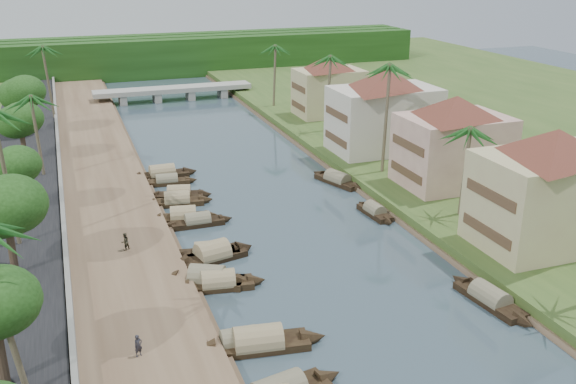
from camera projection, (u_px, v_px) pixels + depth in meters
name	position (u px, v px, depth m)	size (l,w,h in m)	color
ground	(333.00, 279.00, 52.07)	(220.00, 220.00, 0.00)	#354650
left_bank	(108.00, 212.00, 64.54)	(10.00, 180.00, 0.80)	brown
right_bank	(413.00, 173.00, 75.50)	(16.00, 180.00, 1.20)	#324D1F
road	(17.00, 221.00, 61.75)	(8.00, 180.00, 1.40)	black
retaining_wall	(63.00, 209.00, 62.88)	(0.40, 180.00, 1.10)	slate
treeline	(150.00, 56.00, 138.92)	(120.00, 14.00, 8.00)	#17350E
bridge	(173.00, 91.00, 115.00)	(28.00, 4.00, 2.40)	gray
building_near	(551.00, 187.00, 54.06)	(14.85, 14.85, 10.20)	tan
building_mid	(454.00, 140.00, 68.58)	(14.11, 14.11, 9.70)	#D2AB94
building_far	(384.00, 110.00, 80.53)	(15.59, 15.59, 10.20)	beige
building_distant	(329.00, 85.00, 98.67)	(12.62, 12.62, 9.20)	tan
sampan_2	(258.00, 343.00, 42.83)	(9.76, 3.21, 2.49)	black
sampan_3	(239.00, 342.00, 43.01)	(7.10, 1.81, 1.94)	black
sampan_4	(218.00, 283.00, 50.60)	(7.92, 2.79, 2.21)	black
sampan_5	(213.00, 255.00, 55.27)	(8.35, 3.80, 2.55)	black
sampan_6	(207.00, 279.00, 51.17)	(8.13, 5.35, 2.41)	black
sampan_7	(209.00, 252.00, 55.87)	(7.49, 2.47, 1.99)	black
sampan_8	(183.00, 217.00, 63.27)	(7.57, 2.99, 2.28)	black
sampan_9	(198.00, 222.00, 62.22)	(7.19, 1.60, 1.87)	black
sampan_10	(177.00, 201.00, 67.39)	(7.90, 2.69, 2.15)	black
sampan_11	(179.00, 194.00, 69.24)	(7.41, 3.22, 2.10)	black
sampan_12	(167.00, 181.00, 73.28)	(7.22, 1.96, 1.76)	black
sampan_13	(162.00, 174.00, 75.64)	(8.57, 2.14, 2.32)	black
sampan_14	(490.00, 299.00, 48.32)	(2.64, 8.88, 2.13)	black
sampan_15	(375.00, 212.00, 64.64)	(1.90, 6.67, 1.82)	black
sampan_16	(338.00, 180.00, 73.59)	(4.42, 8.57, 2.10)	black
canoe_1	(249.00, 338.00, 43.92)	(4.99, 2.82, 0.82)	black
canoe_2	(187.00, 217.00, 64.07)	(5.38, 1.49, 0.77)	black
palm_1	(468.00, 131.00, 59.17)	(3.20, 3.20, 9.96)	brown
palm_2	(388.00, 69.00, 70.08)	(3.20, 3.20, 13.70)	brown
palm_3	(328.00, 59.00, 87.74)	(3.20, 3.20, 11.92)	brown
palm_6	(33.00, 99.00, 69.51)	(3.20, 3.20, 10.42)	brown
palm_7	(274.00, 48.00, 102.88)	(3.20, 3.20, 11.24)	brown
palm_8	(45.00, 49.00, 94.02)	(3.20, 3.20, 12.14)	brown
tree_2	(5.00, 207.00, 48.13)	(5.51, 5.51, 7.90)	#4F3D2D
tree_3	(14.00, 167.00, 60.20)	(4.41, 4.41, 6.48)	#4F3D2D
tree_4	(20.00, 121.00, 75.68)	(4.79, 4.79, 6.96)	#4F3D2D
tree_5	(22.00, 93.00, 87.15)	(5.38, 5.38, 7.87)	#4F3D2D
tree_6	(417.00, 110.00, 82.75)	(4.83, 4.83, 6.72)	#4F3D2D
person_near	(138.00, 346.00, 40.56)	(0.55, 0.36, 1.51)	#26252C
person_far	(125.00, 242.00, 55.17)	(0.75, 0.59, 1.55)	#393628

